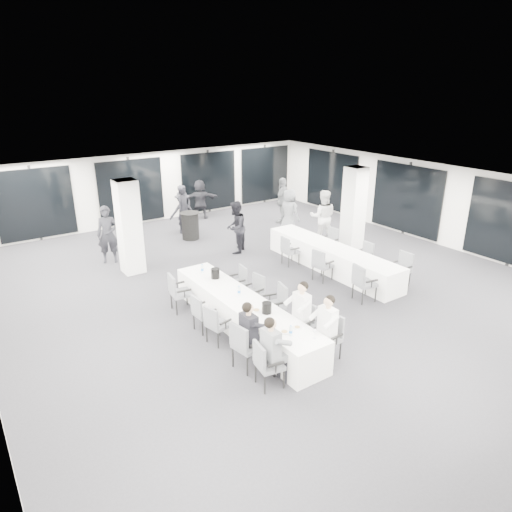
% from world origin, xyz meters
% --- Properties ---
extents(room, '(14.04, 16.04, 2.84)m').
position_xyz_m(room, '(0.89, 1.11, 1.39)').
color(room, '#25252A').
rests_on(room, ground).
extents(column_left, '(0.60, 0.60, 2.80)m').
position_xyz_m(column_left, '(-2.80, 3.20, 1.40)').
color(column_left, white).
rests_on(column_left, floor).
extents(column_right, '(0.60, 0.60, 2.80)m').
position_xyz_m(column_right, '(4.20, 1.00, 1.40)').
color(column_right, white).
rests_on(column_right, floor).
extents(banquet_table_main, '(0.90, 5.00, 0.75)m').
position_xyz_m(banquet_table_main, '(-1.95, -1.61, 0.38)').
color(banquet_table_main, white).
rests_on(banquet_table_main, floor).
extents(banquet_table_side, '(0.90, 5.00, 0.75)m').
position_xyz_m(banquet_table_side, '(2.23, -0.08, 0.38)').
color(banquet_table_side, white).
rests_on(banquet_table_side, floor).
extents(cocktail_table, '(0.71, 0.71, 0.99)m').
position_xyz_m(cocktail_table, '(0.06, 5.02, 0.50)').
color(cocktail_table, black).
rests_on(cocktail_table, floor).
extents(chair_main_left_near, '(0.54, 0.58, 0.93)m').
position_xyz_m(chair_main_left_near, '(-2.78, -3.64, 0.53)').
color(chair_main_left_near, '#595B61').
rests_on(chair_main_left_near, floor).
extents(chair_main_left_second, '(0.59, 0.63, 1.02)m').
position_xyz_m(chair_main_left_second, '(-2.79, -2.94, 0.58)').
color(chair_main_left_second, '#595B61').
rests_on(chair_main_left_second, floor).
extents(chair_main_left_mid, '(0.53, 0.56, 0.89)m').
position_xyz_m(chair_main_left_mid, '(-2.78, -1.78, 0.51)').
color(chair_main_left_mid, '#595B61').
rests_on(chair_main_left_mid, floor).
extents(chair_main_left_fourth, '(0.47, 0.52, 0.89)m').
position_xyz_m(chair_main_left_fourth, '(-2.78, -1.15, 0.51)').
color(chair_main_left_fourth, '#595B61').
rests_on(chair_main_left_fourth, floor).
extents(chair_main_left_far, '(0.55, 0.60, 0.98)m').
position_xyz_m(chair_main_left_far, '(-2.79, 0.08, 0.56)').
color(chair_main_left_far, '#595B61').
rests_on(chair_main_left_far, floor).
extents(chair_main_right_near, '(0.52, 0.57, 0.95)m').
position_xyz_m(chair_main_right_near, '(-1.12, -3.58, 0.54)').
color(chair_main_right_near, '#595B61').
rests_on(chair_main_right_near, floor).
extents(chair_main_right_second, '(0.50, 0.53, 0.87)m').
position_xyz_m(chair_main_right_second, '(-1.13, -2.77, 0.50)').
color(chair_main_right_second, '#595B61').
rests_on(chair_main_right_second, floor).
extents(chair_main_right_mid, '(0.58, 0.60, 0.95)m').
position_xyz_m(chair_main_right_mid, '(-1.12, -1.79, 0.54)').
color(chair_main_right_mid, '#595B61').
rests_on(chair_main_right_mid, floor).
extents(chair_main_right_fourth, '(0.49, 0.53, 0.88)m').
position_xyz_m(chair_main_right_fourth, '(-1.12, -0.88, 0.50)').
color(chair_main_right_fourth, '#595B61').
rests_on(chair_main_right_fourth, floor).
extents(chair_main_right_far, '(0.49, 0.53, 0.86)m').
position_xyz_m(chair_main_right_far, '(-1.13, -0.13, 0.49)').
color(chair_main_right_far, '#595B61').
rests_on(chair_main_right_far, floor).
extents(chair_side_left_near, '(0.58, 0.62, 1.00)m').
position_xyz_m(chair_side_left_near, '(1.39, -2.12, 0.57)').
color(chair_side_left_near, '#595B61').
rests_on(chair_side_left_near, floor).
extents(chair_side_left_mid, '(0.53, 0.57, 0.94)m').
position_xyz_m(chair_side_left_mid, '(1.40, -0.54, 0.54)').
color(chair_side_left_mid, '#595B61').
rests_on(chair_side_left_mid, floor).
extents(chair_side_left_far, '(0.49, 0.54, 0.91)m').
position_xyz_m(chair_side_left_far, '(1.40, 0.96, 0.52)').
color(chair_side_left_far, '#595B61').
rests_on(chair_side_left_far, floor).
extents(chair_side_right_near, '(0.48, 0.54, 0.96)m').
position_xyz_m(chair_side_right_near, '(3.06, -2.04, 0.54)').
color(chair_side_right_near, '#595B61').
rests_on(chair_side_right_near, floor).
extents(chair_side_right_mid, '(0.44, 0.49, 0.87)m').
position_xyz_m(chair_side_right_mid, '(3.05, -0.68, 0.49)').
color(chair_side_right_mid, '#595B61').
rests_on(chair_side_right_mid, floor).
extents(chair_side_right_far, '(0.51, 0.56, 0.92)m').
position_xyz_m(chair_side_right_far, '(3.06, 0.84, 0.53)').
color(chair_side_right_far, '#595B61').
rests_on(chair_side_right_far, floor).
extents(seated_guest_a, '(0.50, 0.38, 1.44)m').
position_xyz_m(seated_guest_a, '(-2.62, -3.65, 0.81)').
color(seated_guest_a, slate).
rests_on(seated_guest_a, floor).
extents(seated_guest_b, '(0.50, 0.38, 1.44)m').
position_xyz_m(seated_guest_b, '(-2.62, -2.92, 0.81)').
color(seated_guest_b, black).
rests_on(seated_guest_b, floor).
extents(seated_guest_c, '(0.50, 0.38, 1.44)m').
position_xyz_m(seated_guest_c, '(-1.28, -3.59, 0.81)').
color(seated_guest_c, white).
rests_on(seated_guest_c, floor).
extents(seated_guest_d, '(0.50, 0.38, 1.44)m').
position_xyz_m(seated_guest_d, '(-1.28, -2.79, 0.81)').
color(seated_guest_d, white).
rests_on(seated_guest_d, floor).
extents(standing_guest_a, '(0.93, 0.85, 2.06)m').
position_xyz_m(standing_guest_a, '(0.23, 5.84, 1.03)').
color(standing_guest_a, black).
rests_on(standing_guest_a, floor).
extents(standing_guest_b, '(1.11, 1.08, 1.99)m').
position_xyz_m(standing_guest_b, '(0.66, 2.86, 1.00)').
color(standing_guest_b, black).
rests_on(standing_guest_b, floor).
extents(standing_guest_c, '(1.19, 0.70, 1.75)m').
position_xyz_m(standing_guest_c, '(0.28, 6.07, 0.88)').
color(standing_guest_c, black).
rests_on(standing_guest_c, floor).
extents(standing_guest_d, '(1.41, 1.21, 2.09)m').
position_xyz_m(standing_guest_d, '(4.11, 4.78, 1.04)').
color(standing_guest_d, slate).
rests_on(standing_guest_d, floor).
extents(standing_guest_e, '(0.76, 1.04, 1.94)m').
position_xyz_m(standing_guest_e, '(3.38, 3.44, 0.97)').
color(standing_guest_e, slate).
rests_on(standing_guest_e, floor).
extents(standing_guest_f, '(1.84, 1.24, 1.87)m').
position_xyz_m(standing_guest_f, '(1.64, 7.20, 0.93)').
color(standing_guest_f, black).
rests_on(standing_guest_f, floor).
extents(standing_guest_g, '(0.92, 0.84, 2.07)m').
position_xyz_m(standing_guest_g, '(-3.11, 4.38, 1.03)').
color(standing_guest_g, black).
rests_on(standing_guest_g, floor).
extents(standing_guest_h, '(1.20, 1.15, 2.14)m').
position_xyz_m(standing_guest_h, '(3.75, 2.00, 1.07)').
color(standing_guest_h, white).
rests_on(standing_guest_h, floor).
extents(ice_bucket_near, '(0.21, 0.21, 0.24)m').
position_xyz_m(ice_bucket_near, '(-1.88, -2.42, 0.87)').
color(ice_bucket_near, black).
rests_on(ice_bucket_near, banquet_table_main).
extents(ice_bucket_far, '(0.22, 0.22, 0.25)m').
position_xyz_m(ice_bucket_far, '(-1.85, -0.17, 0.88)').
color(ice_bucket_far, black).
rests_on(ice_bucket_far, banquet_table_main).
extents(water_bottle_a, '(0.06, 0.06, 0.20)m').
position_xyz_m(water_bottle_a, '(-2.04, -3.43, 0.85)').
color(water_bottle_a, silver).
rests_on(water_bottle_a, banquet_table_main).
extents(water_bottle_b, '(0.07, 0.07, 0.22)m').
position_xyz_m(water_bottle_b, '(-1.89, -1.34, 0.86)').
color(water_bottle_b, silver).
rests_on(water_bottle_b, banquet_table_main).
extents(water_bottle_c, '(0.07, 0.07, 0.22)m').
position_xyz_m(water_bottle_c, '(-1.96, 0.32, 0.86)').
color(water_bottle_c, silver).
rests_on(water_bottle_c, banquet_table_main).
extents(plate_a, '(0.20, 0.20, 0.03)m').
position_xyz_m(plate_a, '(-2.07, -3.27, 0.76)').
color(plate_a, white).
rests_on(plate_a, banquet_table_main).
extents(plate_b, '(0.19, 0.19, 0.03)m').
position_xyz_m(plate_b, '(-1.74, -3.28, 0.76)').
color(plate_b, white).
rests_on(plate_b, banquet_table_main).
extents(plate_c, '(0.22, 0.22, 0.03)m').
position_xyz_m(plate_c, '(-2.00, -2.21, 0.76)').
color(plate_c, white).
rests_on(plate_c, banquet_table_main).
extents(wine_glass, '(0.08, 0.08, 0.21)m').
position_xyz_m(wine_glass, '(-1.74, -3.79, 0.91)').
color(wine_glass, silver).
rests_on(wine_glass, banquet_table_main).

